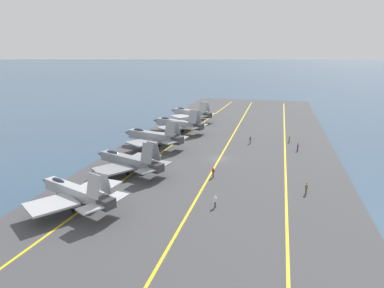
# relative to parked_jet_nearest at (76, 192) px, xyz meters

# --- Properties ---
(ground_plane) EXTENTS (2000.00, 2000.00, 0.00)m
(ground_plane) POSITION_rel_parked_jet_nearest_xyz_m (27.01, -15.09, -2.85)
(ground_plane) COLOR #334C66
(carrier_deck) EXTENTS (182.25, 46.59, 0.40)m
(carrier_deck) POSITION_rel_parked_jet_nearest_xyz_m (27.01, -15.09, -2.65)
(carrier_deck) COLOR #424244
(carrier_deck) RESTS_ON ground
(deck_stripe_foul_line) EXTENTS (164.03, 1.22, 0.01)m
(deck_stripe_foul_line) POSITION_rel_parked_jet_nearest_xyz_m (27.01, -27.90, -2.45)
(deck_stripe_foul_line) COLOR yellow
(deck_stripe_foul_line) RESTS_ON carrier_deck
(deck_stripe_centerline) EXTENTS (164.03, 0.36, 0.01)m
(deck_stripe_centerline) POSITION_rel_parked_jet_nearest_xyz_m (27.01, -15.09, -2.45)
(deck_stripe_centerline) COLOR yellow
(deck_stripe_centerline) RESTS_ON carrier_deck
(deck_stripe_edge_line) EXTENTS (163.81, 9.07, 0.01)m
(deck_stripe_edge_line) POSITION_rel_parked_jet_nearest_xyz_m (27.01, -2.28, -2.45)
(deck_stripe_edge_line) COLOR yellow
(deck_stripe_edge_line) RESTS_ON carrier_deck
(parked_jet_nearest) EXTENTS (13.78, 15.16, 6.22)m
(parked_jet_nearest) POSITION_rel_parked_jet_nearest_xyz_m (0.00, 0.00, 0.00)
(parked_jet_nearest) COLOR #A8AAAF
(parked_jet_nearest) RESTS_ON carrier_deck
(parked_jet_second) EXTENTS (13.59, 15.91, 6.34)m
(parked_jet_second) POSITION_rel_parked_jet_nearest_xyz_m (15.12, -0.89, -0.22)
(parked_jet_second) COLOR gray
(parked_jet_second) RESTS_ON carrier_deck
(parked_jet_third) EXTENTS (13.40, 16.17, 6.42)m
(parked_jet_third) POSITION_rel_parked_jet_nearest_xyz_m (31.72, 0.81, 0.13)
(parked_jet_third) COLOR gray
(parked_jet_third) RESTS_ON carrier_deck
(parked_jet_fourth) EXTENTS (12.14, 16.46, 6.49)m
(parked_jet_fourth) POSITION_rel_parked_jet_nearest_xyz_m (47.64, -0.28, -0.09)
(parked_jet_fourth) COLOR #93999E
(parked_jet_fourth) RESTS_ON carrier_deck
(parked_jet_fifth) EXTENTS (13.82, 15.90, 6.38)m
(parked_jet_fifth) POSITION_rel_parked_jet_nearest_xyz_m (63.33, 0.08, 0.10)
(parked_jet_fifth) COLOR #A8AAAF
(parked_jet_fifth) RESTS_ON carrier_deck
(crew_purple_vest) EXTENTS (0.31, 0.41, 1.77)m
(crew_purple_vest) POSITION_rel_parked_jet_nearest_xyz_m (36.85, -30.57, -1.48)
(crew_purple_vest) COLOR #232328
(crew_purple_vest) RESTS_ON carrier_deck
(crew_white_vest) EXTENTS (0.42, 0.46, 1.73)m
(crew_white_vest) POSITION_rel_parked_jet_nearest_xyz_m (4.99, -18.24, -1.50)
(crew_white_vest) COLOR #4C473D
(crew_white_vest) RESTS_ON carrier_deck
(crew_red_vest) EXTENTS (0.36, 0.44, 1.79)m
(crew_red_vest) POSITION_rel_parked_jet_nearest_xyz_m (16.32, -15.84, -1.46)
(crew_red_vest) COLOR #4C473D
(crew_red_vest) RESTS_ON carrier_deck
(crew_brown_vest) EXTENTS (0.32, 0.42, 1.79)m
(crew_brown_vest) POSITION_rel_parked_jet_nearest_xyz_m (12.86, -30.71, -1.47)
(crew_brown_vest) COLOR #4C473D
(crew_brown_vest) RESTS_ON carrier_deck
(crew_blue_vest) EXTENTS (0.38, 0.45, 1.81)m
(crew_blue_vest) POSITION_rel_parked_jet_nearest_xyz_m (40.41, -20.11, -1.45)
(crew_blue_vest) COLOR #4C473D
(crew_blue_vest) RESTS_ON carrier_deck
(crew_green_vest) EXTENTS (0.39, 0.27, 1.71)m
(crew_green_vest) POSITION_rel_parked_jet_nearest_xyz_m (43.78, -28.97, -1.51)
(crew_green_vest) COLOR #4C473D
(crew_green_vest) RESTS_ON carrier_deck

